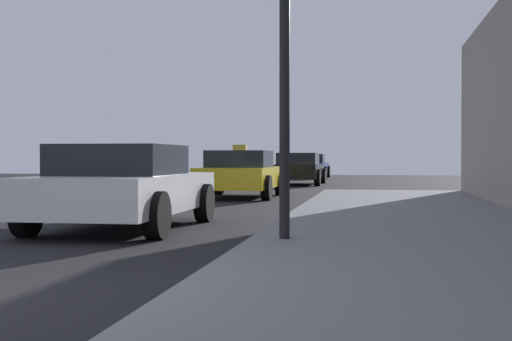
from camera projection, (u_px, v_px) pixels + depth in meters
sidewalk at (463, 312)px, 4.57m from camera, size 4.00×32.00×0.15m
car_white at (123, 186)px, 10.68m from camera, size 2.06×4.10×1.27m
car_yellow at (241, 174)px, 19.17m from camera, size 2.01×4.02×1.43m
car_black at (299, 168)px, 28.35m from camera, size 1.95×4.52×1.27m
car_blue at (309, 166)px, 37.51m from camera, size 2.05×4.24×1.27m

